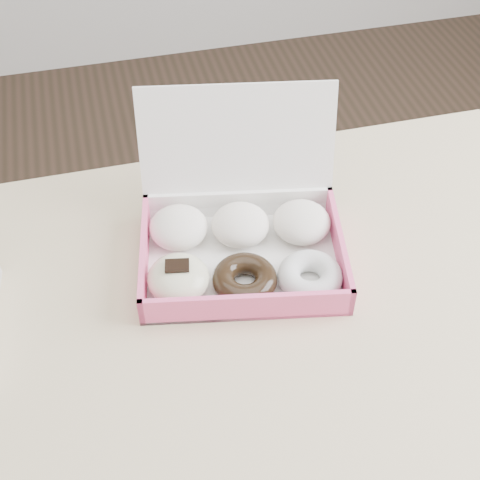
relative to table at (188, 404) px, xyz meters
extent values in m
cube|color=#CFB588|center=(0.00, 0.00, 0.06)|extent=(1.20, 0.80, 0.04)
cylinder|color=#CFB588|center=(0.55, 0.35, -0.32)|extent=(0.05, 0.05, 0.71)
cube|color=white|center=(0.11, 0.15, 0.08)|extent=(0.30, 0.24, 0.01)
cube|color=#F9588F|center=(0.09, 0.06, 0.10)|extent=(0.27, 0.06, 0.04)
cube|color=white|center=(0.13, 0.24, 0.10)|extent=(0.27, 0.06, 0.04)
cube|color=#F9588F|center=(-0.02, 0.17, 0.10)|extent=(0.04, 0.20, 0.04)
cube|color=#F9588F|center=(0.24, 0.12, 0.10)|extent=(0.04, 0.20, 0.04)
cube|color=white|center=(0.13, 0.26, 0.18)|extent=(0.28, 0.10, 0.19)
ellipsoid|color=white|center=(0.03, 0.21, 0.11)|extent=(0.09, 0.09, 0.05)
ellipsoid|color=white|center=(0.12, 0.19, 0.11)|extent=(0.09, 0.09, 0.05)
ellipsoid|color=white|center=(0.20, 0.18, 0.11)|extent=(0.09, 0.09, 0.05)
ellipsoid|color=beige|center=(0.02, 0.12, 0.11)|extent=(0.09, 0.09, 0.05)
cube|color=black|center=(0.02, 0.12, 0.13)|extent=(0.03, 0.03, 0.00)
torus|color=black|center=(0.10, 0.10, 0.10)|extent=(0.10, 0.10, 0.03)
torus|color=silver|center=(0.18, 0.09, 0.10)|extent=(0.10, 0.10, 0.03)
camera|label=1|loc=(-0.04, -0.45, 0.75)|focal=50.00mm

